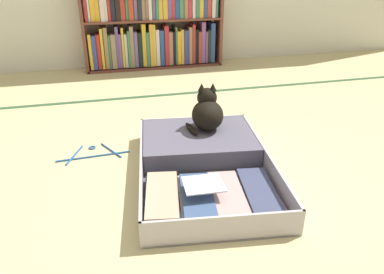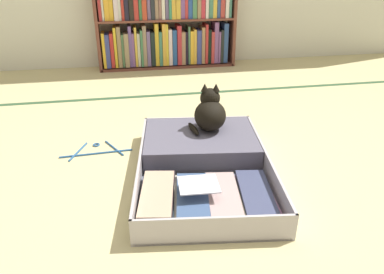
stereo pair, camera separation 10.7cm
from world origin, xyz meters
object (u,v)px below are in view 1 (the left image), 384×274
open_suitcase (201,159)px  clothes_hanger (93,153)px  bookshelf (153,22)px  black_cat (207,112)px

open_suitcase → clothes_hanger: (-0.56, 0.30, -0.05)m
bookshelf → clothes_hanger: 1.94m
bookshelf → black_cat: (0.02, -1.85, -0.23)m
clothes_hanger → bookshelf: bearing=70.5°
clothes_hanger → open_suitcase: bearing=-28.0°
black_cat → clothes_hanger: (-0.66, 0.07, -0.22)m
black_cat → clothes_hanger: 0.69m
black_cat → clothes_hanger: black_cat is taller
black_cat → open_suitcase: bearing=-112.8°
open_suitcase → black_cat: black_cat is taller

